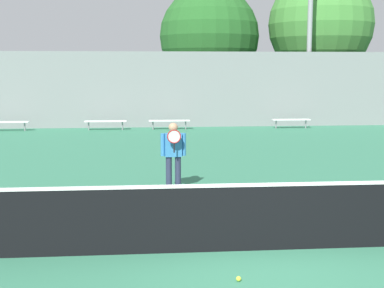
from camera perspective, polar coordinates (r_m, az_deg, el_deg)
name	(u,v)px	position (r m, az deg, el deg)	size (l,w,h in m)	color
ground_plane	(258,250)	(8.53, 7.01, -11.19)	(100.00, 100.00, 0.00)	#337556
tennis_net	(258,217)	(8.37, 7.07, -7.68)	(12.42, 0.09, 1.07)	#99999E
tennis_player	(173,152)	(12.34, -2.00, -0.85)	(0.59, 0.40, 1.57)	#282D47
bench_courtside_near	(169,121)	(24.70, -2.43, 2.46)	(1.89, 0.40, 0.43)	white
bench_courtside_far	(7,122)	(25.45, -19.14, 2.19)	(1.95, 0.40, 0.43)	white
bench_adjacent_court	(106,122)	(24.74, -9.21, 2.38)	(1.91, 0.40, 0.43)	white
bench_by_gate	(291,120)	(25.61, 10.52, 2.53)	(1.79, 0.40, 0.43)	white
tennis_ball	(239,279)	(7.34, 4.99, -14.13)	(0.07, 0.07, 0.07)	#D1E038
back_fence	(181,90)	(25.66, -1.19, 5.83)	(35.35, 0.06, 3.60)	gray
tree_green_tall	(209,37)	(30.58, 1.86, 11.38)	(5.56, 5.56, 7.36)	brown
tree_green_broad	(321,25)	(31.75, 13.56, 12.25)	(5.88, 5.88, 8.19)	brown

